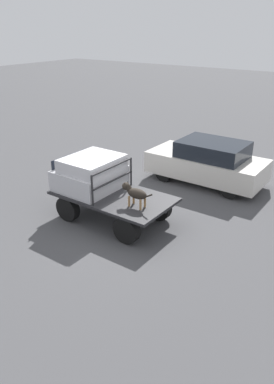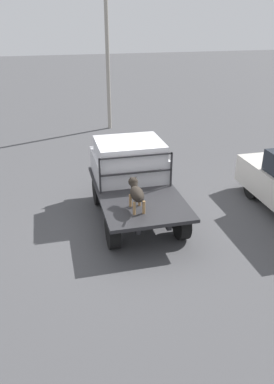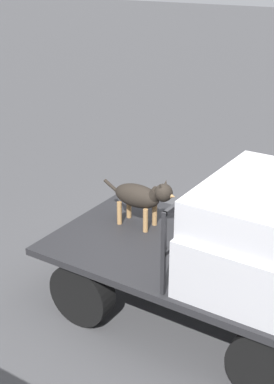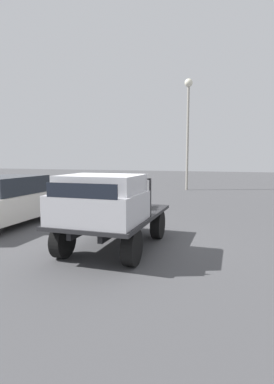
# 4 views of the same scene
# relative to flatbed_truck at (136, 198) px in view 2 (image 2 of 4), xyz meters

# --- Properties ---
(ground_plane) EXTENTS (80.00, 80.00, 0.00)m
(ground_plane) POSITION_rel_flatbed_truck_xyz_m (0.00, 0.00, -0.57)
(ground_plane) COLOR #474749
(flatbed_truck) EXTENTS (3.45, 1.89, 0.81)m
(flatbed_truck) POSITION_rel_flatbed_truck_xyz_m (0.00, 0.00, 0.00)
(flatbed_truck) COLOR black
(flatbed_truck) RESTS_ON ground
(truck_cab) EXTENTS (1.60, 1.77, 0.98)m
(truck_cab) POSITION_rel_flatbed_truck_xyz_m (0.84, 0.00, 0.70)
(truck_cab) COLOR #B7B7BC
(truck_cab) RESTS_ON flatbed_truck
(truck_headboard) EXTENTS (0.04, 1.77, 0.87)m
(truck_headboard) POSITION_rel_flatbed_truck_xyz_m (0.00, 0.00, 0.81)
(truck_headboard) COLOR #232326
(truck_headboard) RESTS_ON flatbed_truck
(dog) EXTENTS (0.99, 0.28, 0.65)m
(dog) POSITION_rel_flatbed_truck_xyz_m (-0.92, 0.23, 0.62)
(dog) COLOR #9E7547
(dog) RESTS_ON flatbed_truck
(light_pole_near) EXTENTS (0.50, 0.50, 6.92)m
(light_pole_near) POSITION_rel_flatbed_truck_xyz_m (8.14, -0.75, 4.16)
(light_pole_near) COLOR gray
(light_pole_near) RESTS_ON ground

